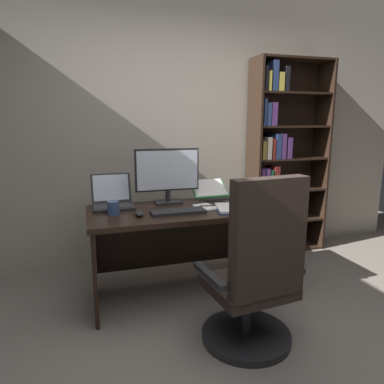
% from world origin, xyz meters
% --- Properties ---
extents(ground_plane, '(7.20, 7.20, 0.00)m').
position_xyz_m(ground_plane, '(0.00, 0.00, 0.00)').
color(ground_plane, slate).
extents(wall_back, '(5.40, 0.12, 2.83)m').
position_xyz_m(wall_back, '(0.00, 1.99, 1.41)').
color(wall_back, '#A89E8E').
rests_on(wall_back, ground).
extents(desk, '(1.62, 0.70, 0.75)m').
position_xyz_m(desk, '(-0.16, 1.11, 0.54)').
color(desk, black).
rests_on(desk, ground).
extents(bookshelf, '(0.87, 0.32, 2.09)m').
position_xyz_m(bookshelf, '(1.08, 1.75, 1.01)').
color(bookshelf, black).
rests_on(bookshelf, ground).
extents(office_chair, '(0.65, 0.60, 1.14)m').
position_xyz_m(office_chair, '(0.03, 0.23, 0.48)').
color(office_chair, '#232326').
rests_on(office_chair, ground).
extents(monitor, '(0.55, 0.16, 0.47)m').
position_xyz_m(monitor, '(-0.29, 1.26, 0.99)').
color(monitor, '#232326').
rests_on(monitor, desk).
extents(laptop, '(0.33, 0.34, 0.26)m').
position_xyz_m(laptop, '(-0.76, 1.28, 0.81)').
color(laptop, '#232326').
rests_on(laptop, desk).
extents(keyboard, '(0.42, 0.15, 0.02)m').
position_xyz_m(keyboard, '(-0.29, 0.91, 0.76)').
color(keyboard, '#232326').
rests_on(keyboard, desk).
extents(computer_mouse, '(0.06, 0.10, 0.04)m').
position_xyz_m(computer_mouse, '(-0.59, 0.91, 0.77)').
color(computer_mouse, '#232326').
rests_on(computer_mouse, desk).
extents(reading_stand_with_book, '(0.32, 0.29, 0.16)m').
position_xyz_m(reading_stand_with_book, '(0.12, 1.33, 0.83)').
color(reading_stand_with_book, '#232326').
rests_on(reading_stand_with_book, desk).
extents(open_binder, '(0.57, 0.42, 0.02)m').
position_xyz_m(open_binder, '(0.28, 0.86, 0.76)').
color(open_binder, navy).
rests_on(open_binder, desk).
extents(notepad, '(0.19, 0.23, 0.01)m').
position_xyz_m(notepad, '(-0.03, 1.02, 0.76)').
color(notepad, white).
rests_on(notepad, desk).
extents(pen, '(0.14, 0.03, 0.01)m').
position_xyz_m(pen, '(-0.01, 1.02, 0.76)').
color(pen, black).
rests_on(pen, notepad).
extents(coffee_mug, '(0.09, 0.09, 0.10)m').
position_xyz_m(coffee_mug, '(-0.77, 1.02, 0.80)').
color(coffee_mug, '#334C7A').
rests_on(coffee_mug, desk).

